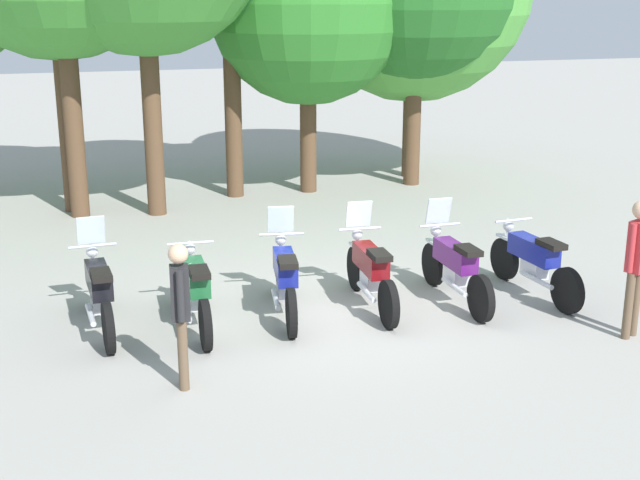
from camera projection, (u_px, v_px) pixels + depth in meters
ground_plane at (331, 313)px, 11.60m from camera, size 80.00×80.00×0.00m
motorcycle_0 at (99, 291)px, 10.91m from camera, size 0.62×2.19×1.37m
motorcycle_1 at (197, 290)px, 11.02m from camera, size 0.62×2.19×0.99m
motorcycle_2 at (285, 278)px, 11.44m from camera, size 0.72×2.17×1.37m
motorcycle_3 at (370, 271)px, 11.72m from camera, size 0.62×2.19×1.37m
motorcycle_4 at (455, 266)px, 11.92m from camera, size 0.62×2.19×1.37m
motorcycle_5 at (534, 261)px, 12.19m from camera, size 0.62×2.19×0.99m
person_0 at (181, 305)px, 9.17m from camera, size 0.24×0.41×1.64m
person_1 at (637, 258)px, 10.51m from camera, size 0.40×0.31×1.78m
tree_5 at (308, 4)px, 17.70m from camera, size 4.20×4.20×6.10m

